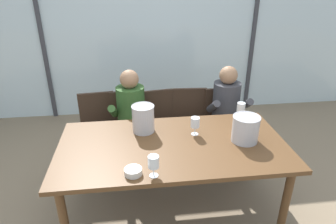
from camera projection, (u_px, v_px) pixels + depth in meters
name	position (u px, v px, depth m)	size (l,w,h in m)	color
ground	(162.00, 154.00, 3.86)	(14.00, 14.00, 0.00)	#847056
window_glass_panel	(152.00, 33.00, 4.54)	(7.23, 0.03, 2.60)	silver
window_mullion_left	(42.00, 36.00, 4.34)	(0.06, 0.06, 2.60)	#38383D
window_mullion_right	(253.00, 31.00, 4.71)	(0.06, 0.06, 2.60)	#38383D
hillside_vineyard	(143.00, 25.00, 7.83)	(13.23, 2.40, 1.80)	#477A38
dining_table	(173.00, 151.00, 2.66)	(2.03, 1.06, 0.76)	brown
chair_near_curtain	(98.00, 124.00, 3.52)	(0.48, 0.48, 0.87)	#332319
chair_left_of_center	(129.00, 123.00, 3.56)	(0.45, 0.45, 0.87)	#332319
chair_center	(158.00, 121.00, 3.59)	(0.49, 0.49, 0.87)	#332319
chair_right_of_center	(190.00, 119.00, 3.65)	(0.47, 0.47, 0.87)	#332319
chair_near_window_right	(223.00, 119.00, 3.65)	(0.45, 0.45, 0.87)	#332319
person_olive_shirt	(131.00, 115.00, 3.35)	(0.47, 0.62, 1.19)	#2D5123
person_charcoal_jacket	(227.00, 110.00, 3.47)	(0.46, 0.61, 1.19)	#38383D
ice_bucket_primary	(245.00, 128.00, 2.63)	(0.24, 0.24, 0.24)	#B7B7BC
ice_bucket_secondary	(143.00, 118.00, 2.79)	(0.22, 0.22, 0.27)	#B7B7BC
tasting_bowl	(133.00, 171.00, 2.22)	(0.14, 0.14, 0.05)	silver
wine_glass_by_left_taster	(241.00, 108.00, 3.05)	(0.08, 0.08, 0.17)	silver
wine_glass_near_bucket	(153.00, 162.00, 2.17)	(0.08, 0.08, 0.17)	silver
wine_glass_center_pour	(195.00, 123.00, 2.74)	(0.08, 0.08, 0.17)	silver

